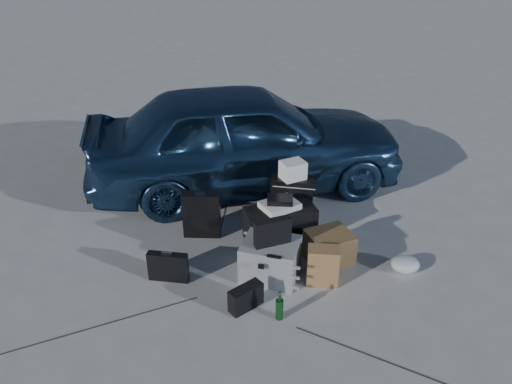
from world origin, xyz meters
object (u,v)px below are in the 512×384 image
pelican_case (270,259)px  green_bottle (280,306)px  cardboard_box (329,247)px  briefcase (168,267)px  car (246,137)px  suitcase_left (202,214)px  duffel_bag (280,224)px  suitcase_right (292,201)px

pelican_case → green_bottle: 0.65m
cardboard_box → green_bottle: cardboard_box is taller
pelican_case → green_bottle: (-0.00, -0.64, -0.06)m
briefcase → cardboard_box: bearing=19.6°
car → suitcase_left: (-0.63, -1.21, -0.44)m
duffel_bag → cardboard_box: duffel_bag is taller
car → cardboard_box: car is taller
car → pelican_case: bearing=176.0°
suitcase_left → cardboard_box: bearing=-17.3°
duffel_bag → car: bearing=91.0°
briefcase → suitcase_right: suitcase_right is taller
car → suitcase_right: (0.46, -1.05, -0.41)m
pelican_case → suitcase_left: size_ratio=1.01×
suitcase_right → duffel_bag: bearing=-103.5°
pelican_case → duffel_bag: (0.20, 0.67, -0.00)m
pelican_case → suitcase_left: (-0.69, 0.85, 0.07)m
briefcase → cardboard_box: 1.72m
suitcase_left → suitcase_right: size_ratio=0.93×
briefcase → green_bottle: size_ratio=1.41×
green_bottle → suitcase_right: bearing=76.4°
car → suitcase_left: 1.43m
briefcase → green_bottle: 1.25m
car → briefcase: car is taller
pelican_case → briefcase: bearing=-160.3°
briefcase → cardboard_box: size_ratio=0.91×
car → pelican_case: (0.06, -2.06, -0.51)m
briefcase → pelican_case: bearing=12.0°
suitcase_right → car: bearing=129.9°
suitcase_right → duffel_bag: 0.40m
duffel_bag → cardboard_box: bearing=-55.3°
briefcase → suitcase_left: (0.36, 0.80, 0.12)m
green_bottle → suitcase_left: bearing=114.8°
suitcase_right → cardboard_box: bearing=-55.1°
cardboard_box → duffel_bag: bearing=134.5°
car → suitcase_right: bearing=-162.1°
suitcase_left → suitcase_right: (1.09, 0.16, 0.02)m
car → briefcase: 2.31m
suitcase_left → cardboard_box: size_ratio=1.22×
suitcase_left → duffel_bag: suitcase_left is taller
car → green_bottle: 2.76m
suitcase_right → green_bottle: 1.71m
briefcase → duffel_bag: (1.25, 0.62, 0.04)m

